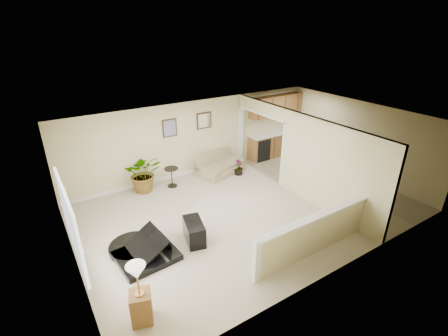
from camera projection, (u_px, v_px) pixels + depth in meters
floor at (248, 209)px, 9.16m from camera, size 9.00×9.00×0.00m
back_wall at (196, 137)px, 10.94m from camera, size 9.00×0.04×2.50m
front_wall at (341, 223)px, 6.34m from camera, size 9.00×0.04×2.50m
left_wall at (67, 219)px, 6.44m from camera, size 0.04×6.00×2.50m
right_wall at (358, 139)px, 10.84m from camera, size 0.04×6.00×2.50m
ceiling at (251, 123)px, 8.12m from camera, size 9.00×6.00×0.04m
kitchen_vinyl at (325, 182)px, 10.70m from camera, size 2.70×6.00×0.01m
interior_partition at (292, 153)px, 9.73m from camera, size 0.18×5.99×2.50m
pony_half_wall at (313, 234)px, 7.22m from camera, size 3.42×0.22×1.00m
left_window at (70, 223)px, 5.98m from camera, size 0.05×2.15×1.45m
wall_art_left at (170, 128)px, 10.25m from camera, size 0.48×0.04×0.58m
wall_mirror at (204, 121)px, 10.84m from camera, size 0.55×0.04×0.55m
kitchen_cabinets at (273, 134)px, 12.45m from camera, size 2.36×0.65×2.33m
piano at (142, 237)px, 7.14m from camera, size 1.55×1.61×1.20m
piano_bench at (194, 232)px, 7.73m from camera, size 0.58×0.87×0.53m
loveseat at (220, 163)px, 11.22m from camera, size 1.82×1.31×0.91m
accent_table at (172, 175)px, 10.24m from camera, size 0.44×0.44×0.63m
palm_plant at (144, 173)px, 9.91m from camera, size 1.30×1.20×1.21m
small_plant at (239, 168)px, 11.12m from camera, size 0.39×0.39×0.53m
lamp_stand at (140, 298)px, 5.55m from camera, size 0.46×0.46×1.24m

